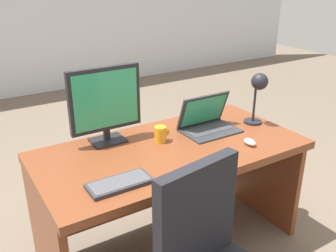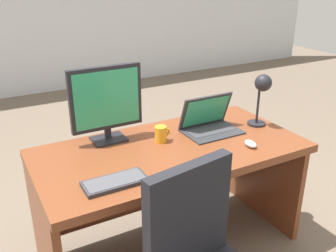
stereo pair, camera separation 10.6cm
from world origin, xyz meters
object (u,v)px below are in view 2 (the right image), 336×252
Objects in this scene: mouse at (250,144)px; desk_lamp at (262,89)px; laptop at (208,120)px; keyboard at (115,182)px; monitor at (106,101)px; desk at (168,173)px; coffee_mug at (161,134)px.

desk_lamp reaches higher than mouse.
laptop is 0.84m from keyboard.
monitor is 0.57m from keyboard.
mouse is (0.07, -0.33, -0.05)m from laptop.
desk is 0.25m from coffee_mug.
coffee_mug is at bearing 142.93° from mouse.
mouse is 0.91× the size of coffee_mug.
coffee_mug is at bearing 104.29° from desk.
mouse is at bearing -37.07° from coffee_mug.
laptop is at bearing 11.43° from desk.
laptop is (0.33, 0.07, 0.26)m from desk.
coffee_mug is (0.27, -0.17, -0.20)m from monitor.
keyboard is at bearing -142.72° from coffee_mug.
monitor is 0.88m from mouse.
mouse reaches higher than keyboard.
keyboard is (-0.15, -0.49, -0.24)m from monitor.
laptop is 1.01× the size of desk_lamp.
desk is 0.58m from monitor.
laptop is at bearing 162.65° from desk_lamp.
monitor is 0.66m from laptop.
keyboard is 1.16m from desk_lamp.
monitor is at bearing 141.16° from desk.
monitor is 4.67× the size of coffee_mug.
coffee_mug is at bearing -178.39° from laptop.
laptop reaches higher than keyboard.
monitor is at bearing 147.56° from coffee_mug.
mouse is at bearing -32.67° from desk.
desk_lamp is 3.58× the size of coffee_mug.
monitor is 5.15× the size of mouse.
desk is 0.55m from keyboard.
monitor reaches higher than keyboard.
keyboard is at bearing -156.71° from laptop.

